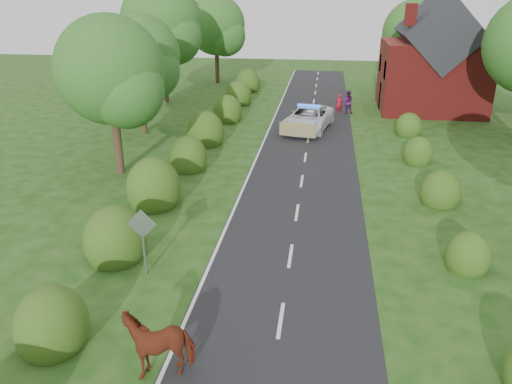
# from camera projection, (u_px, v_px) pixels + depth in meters

# --- Properties ---
(ground) EXTENTS (120.00, 120.00, 0.00)m
(ground) POSITION_uv_depth(u_px,v_px,m) (281.00, 321.00, 15.33)
(ground) COLOR #184410
(road) EXTENTS (6.00, 70.00, 0.02)m
(road) POSITION_uv_depth(u_px,v_px,m) (305.00, 163.00, 29.06)
(road) COLOR black
(road) RESTS_ON ground
(road_markings) EXTENTS (4.96, 70.00, 0.01)m
(road_markings) POSITION_uv_depth(u_px,v_px,m) (274.00, 173.00, 27.36)
(road_markings) COLOR white
(road_markings) RESTS_ON road
(hedgerow_left) EXTENTS (2.75, 50.41, 3.00)m
(hedgerow_left) POSITION_uv_depth(u_px,v_px,m) (180.00, 164.00, 26.58)
(hedgerow_left) COLOR #2B4B17
(hedgerow_left) RESTS_ON ground
(hedgerow_right) EXTENTS (2.10, 45.78, 2.10)m
(hedgerow_right) POSITION_uv_depth(u_px,v_px,m) (435.00, 183.00, 24.54)
(hedgerow_right) COLOR #2B4B17
(hedgerow_right) RESTS_ON ground
(tree_left_a) EXTENTS (5.74, 5.60, 8.38)m
(tree_left_a) POSITION_uv_depth(u_px,v_px,m) (114.00, 75.00, 25.40)
(tree_left_a) COLOR #332316
(tree_left_a) RESTS_ON ground
(tree_left_b) EXTENTS (5.74, 5.60, 8.07)m
(tree_left_b) POSITION_uv_depth(u_px,v_px,m) (141.00, 60.00, 33.03)
(tree_left_b) COLOR #332316
(tree_left_b) RESTS_ON ground
(tree_left_c) EXTENTS (6.97, 6.80, 10.22)m
(tree_left_c) POSITION_uv_depth(u_px,v_px,m) (164.00, 25.00, 41.78)
(tree_left_c) COLOR #332316
(tree_left_c) RESTS_ON ground
(tree_left_d) EXTENTS (6.15, 6.00, 8.89)m
(tree_left_d) POSITION_uv_depth(u_px,v_px,m) (218.00, 28.00, 50.98)
(tree_left_d) COLOR #332316
(tree_left_d) RESTS_ON ground
(tree_right_c) EXTENTS (6.15, 6.00, 8.58)m
(tree_right_c) POSITION_uv_depth(u_px,v_px,m) (417.00, 35.00, 46.77)
(tree_right_c) COLOR #332316
(tree_right_c) RESTS_ON ground
(road_sign) EXTENTS (1.06, 0.08, 2.53)m
(road_sign) POSITION_uv_depth(u_px,v_px,m) (142.00, 233.00, 17.17)
(road_sign) COLOR gray
(road_sign) RESTS_ON ground
(house) EXTENTS (8.00, 7.40, 9.17)m
(house) POSITION_uv_depth(u_px,v_px,m) (433.00, 64.00, 40.14)
(house) COLOR maroon
(house) RESTS_ON ground
(cow) EXTENTS (2.41, 1.89, 1.52)m
(cow) POSITION_uv_depth(u_px,v_px,m) (159.00, 344.00, 13.19)
(cow) COLOR brown
(cow) RESTS_ON ground
(police_van) EXTENTS (3.88, 6.44, 1.81)m
(police_van) POSITION_uv_depth(u_px,v_px,m) (308.00, 118.00, 35.54)
(police_van) COLOR silver
(police_van) RESTS_ON ground
(pedestrian_red) EXTENTS (0.64, 0.48, 1.60)m
(pedestrian_red) POSITION_uv_depth(u_px,v_px,m) (339.00, 104.00, 40.11)
(pedestrian_red) COLOR maroon
(pedestrian_red) RESTS_ON ground
(pedestrian_purple) EXTENTS (0.95, 0.76, 1.86)m
(pedestrian_purple) POSITION_uv_depth(u_px,v_px,m) (348.00, 102.00, 40.14)
(pedestrian_purple) COLOR #4C1552
(pedestrian_purple) RESTS_ON ground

